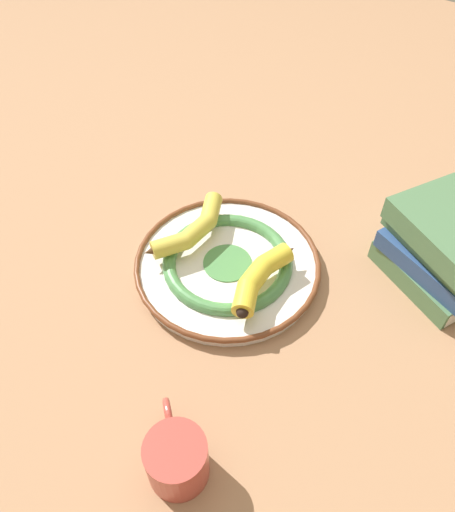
% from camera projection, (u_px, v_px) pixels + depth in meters
% --- Properties ---
extents(ground_plane, '(2.80, 2.80, 0.00)m').
position_uv_depth(ground_plane, '(229.00, 276.00, 0.90)').
color(ground_plane, '#A87A56').
extents(decorative_bowl, '(0.34, 0.34, 0.03)m').
position_uv_depth(decorative_bowl, '(228.00, 264.00, 0.90)').
color(decorative_bowl, white).
rests_on(decorative_bowl, ground_plane).
extents(banana_a, '(0.18, 0.06, 0.04)m').
position_uv_depth(banana_a, '(260.00, 276.00, 0.83)').
color(banana_a, yellow).
rests_on(banana_a, decorative_bowl).
extents(banana_b, '(0.20, 0.07, 0.03)m').
position_uv_depth(banana_b, '(192.00, 229.00, 0.91)').
color(banana_b, gold).
rests_on(banana_b, decorative_bowl).
extents(book_stack, '(0.22, 0.24, 0.14)m').
position_uv_depth(book_stack, '(448.00, 250.00, 0.85)').
color(book_stack, '#4C754C').
rests_on(book_stack, ground_plane).
extents(coffee_mug, '(0.10, 0.11, 0.08)m').
position_uv_depth(coffee_mug, '(176.00, 457.00, 0.65)').
color(coffee_mug, '#B24238').
rests_on(coffee_mug, ground_plane).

